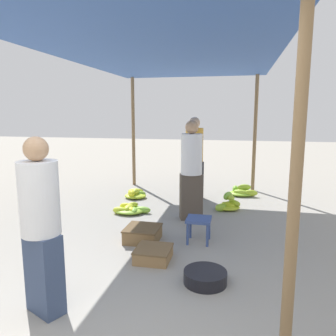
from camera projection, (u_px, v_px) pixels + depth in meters
canopy_post_front_right at (295, 189)px, 2.08m from camera, size 0.08×0.08×2.64m
canopy_post_back_left at (133, 132)px, 8.07m from camera, size 0.08×0.08×2.64m
canopy_post_back_right at (255, 134)px, 7.47m from camera, size 0.08×0.08×2.64m
canopy_tarp at (166, 54)px, 4.85m from camera, size 3.31×5.99×0.04m
vendor_foreground at (41, 224)px, 2.87m from camera, size 0.46×0.46×1.61m
stool at (199, 223)px, 4.57m from camera, size 0.34×0.34×0.35m
basin_black at (205, 277)px, 3.50m from camera, size 0.47×0.47×0.14m
banana_pile_left_0 at (130, 209)px, 5.95m from camera, size 0.68×0.49×0.17m
banana_pile_left_1 at (136, 194)px, 6.99m from camera, size 0.46×0.44×0.20m
banana_pile_right_0 at (228, 204)px, 6.13m from camera, size 0.52×0.46×0.34m
banana_pile_right_1 at (242, 192)px, 7.19m from camera, size 0.62×0.49×0.25m
crate_near at (143, 234)px, 4.65m from camera, size 0.48×0.48×0.20m
crate_mid at (153, 254)px, 4.04m from camera, size 0.43×0.43×0.16m
shopper_walking_mid at (194, 157)px, 6.81m from camera, size 0.45×0.45×1.71m
shopper_walking_far at (191, 169)px, 5.49m from camera, size 0.45×0.45×1.68m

